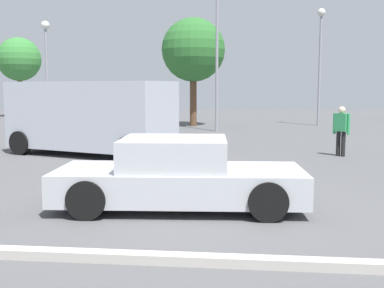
{
  "coord_description": "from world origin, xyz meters",
  "views": [
    {
      "loc": [
        0.98,
        -8.32,
        2.08
      ],
      "look_at": [
        -0.1,
        1.78,
        0.9
      ],
      "focal_mm": 44.35,
      "sensor_mm": 36.0,
      "label": 1
    }
  ],
  "objects": [
    {
      "name": "parking_curb",
      "position": [
        0.0,
        -2.91,
        0.06
      ],
      "size": [
        8.76,
        0.2,
        0.12
      ],
      "primitive_type": "cube",
      "color": "#B7B2A8",
      "rests_on": "ground_plane"
    },
    {
      "name": "light_post_mid",
      "position": [
        5.28,
        19.41,
        4.44
      ],
      "size": [
        0.44,
        0.44,
        6.56
      ],
      "color": "gray",
      "rests_on": "ground_plane"
    },
    {
      "name": "light_post_far",
      "position": [
        -9.23,
        15.74,
        3.86
      ],
      "size": [
        0.44,
        0.44,
        5.59
      ],
      "color": "gray",
      "rests_on": "ground_plane"
    },
    {
      "name": "tree_back_left",
      "position": [
        -15.67,
        25.88,
        4.26
      ],
      "size": [
        3.23,
        3.23,
        5.91
      ],
      "color": "brown",
      "rests_on": "ground_plane"
    },
    {
      "name": "sedan_foreground",
      "position": [
        -0.13,
        -0.22,
        0.57
      ],
      "size": [
        4.39,
        2.09,
        1.24
      ],
      "rotation": [
        0.0,
        0.0,
        0.07
      ],
      "color": "#B7BABF",
      "rests_on": "ground_plane"
    },
    {
      "name": "pedestrian",
      "position": [
        4.02,
        6.72,
        0.91
      ],
      "size": [
        0.46,
        0.44,
        1.55
      ],
      "rotation": [
        0.0,
        0.0,
        0.86
      ],
      "color": "black",
      "rests_on": "ground_plane"
    },
    {
      "name": "light_post_near",
      "position": [
        -0.31,
        15.12,
        4.79
      ],
      "size": [
        0.44,
        0.44,
        7.17
      ],
      "color": "gray",
      "rests_on": "ground_plane"
    },
    {
      "name": "tree_back_right",
      "position": [
        -1.81,
        18.36,
        4.23
      ],
      "size": [
        3.54,
        3.54,
        6.03
      ],
      "color": "brown",
      "rests_on": "ground_plane"
    },
    {
      "name": "ground_plane",
      "position": [
        0.0,
        0.0,
        0.0
      ],
      "size": [
        80.0,
        80.0,
        0.0
      ],
      "primitive_type": "plane",
      "color": "#515154"
    },
    {
      "name": "van_white",
      "position": [
        -3.8,
        6.19,
        1.24
      ],
      "size": [
        5.64,
        3.66,
        2.31
      ],
      "rotation": [
        0.0,
        0.0,
        -0.34
      ],
      "color": "#B2B7C1",
      "rests_on": "ground_plane"
    }
  ]
}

